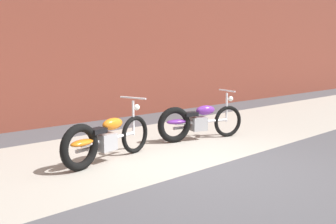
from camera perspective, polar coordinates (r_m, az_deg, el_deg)
name	(u,v)px	position (r m, az deg, el deg)	size (l,w,h in m)	color
ground_plane	(212,167)	(6.09, 6.64, -8.22)	(80.00, 80.00, 0.00)	#47474C
sidewalk_slab	(143,147)	(7.31, -3.87, -5.34)	(36.00, 3.50, 0.01)	#9E998E
brick_building_wall	(54,6)	(10.10, -16.90, 15.07)	(36.00, 0.50, 5.93)	brown
motorcycle_orange	(103,139)	(6.25, -9.83, -4.10)	(1.98, 0.69, 1.03)	black
motorcycle_purple	(195,121)	(7.85, 4.17, -1.43)	(1.95, 0.82, 1.03)	black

